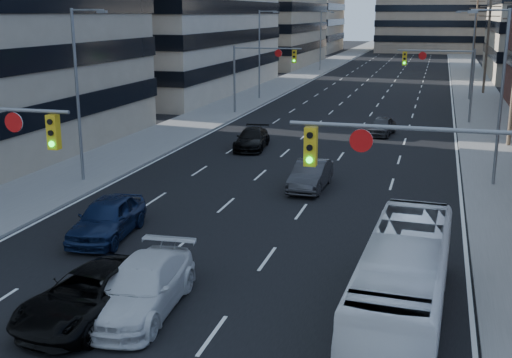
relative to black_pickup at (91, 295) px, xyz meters
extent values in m
cube|color=black|center=(2.00, 123.92, -0.73)|extent=(18.00, 300.00, 0.02)
cube|color=slate|center=(-9.50, 123.92, -0.66)|extent=(5.00, 300.00, 0.15)
cube|color=slate|center=(13.50, 123.92, -0.66)|extent=(5.00, 300.00, 0.15)
cube|color=gray|center=(-22.00, 93.92, 7.26)|extent=(20.00, 30.00, 16.00)
cube|color=#ADA089|center=(-26.00, 133.92, 9.26)|extent=(24.00, 24.00, 20.00)
cube|color=gold|center=(-2.10, 1.92, 4.41)|extent=(0.35, 0.28, 1.10)
cylinder|color=black|center=(-2.10, 1.76, 4.76)|extent=(0.18, 0.06, 0.18)
cylinder|color=black|center=(-2.10, 1.76, 4.41)|extent=(0.18, 0.06, 0.18)
cylinder|color=#0CE526|center=(-2.10, 1.76, 4.06)|extent=(0.18, 0.06, 0.18)
cylinder|color=white|center=(-3.50, 1.89, 4.66)|extent=(0.64, 0.06, 0.64)
cylinder|color=slate|center=(8.75, 1.92, 5.06)|extent=(6.50, 0.12, 0.12)
cube|color=gold|center=(6.10, 1.92, 4.41)|extent=(0.35, 0.28, 1.10)
cylinder|color=black|center=(6.10, 1.76, 4.76)|extent=(0.18, 0.06, 0.18)
cylinder|color=black|center=(6.10, 1.76, 4.41)|extent=(0.18, 0.06, 0.18)
cylinder|color=#0CE526|center=(6.10, 1.76, 4.06)|extent=(0.18, 0.06, 0.18)
cylinder|color=white|center=(7.50, 1.89, 4.66)|extent=(0.64, 0.06, 0.64)
cylinder|color=slate|center=(-8.00, 38.92, 2.26)|extent=(0.18, 0.18, 6.00)
cylinder|color=slate|center=(-5.00, 38.92, 5.06)|extent=(6.00, 0.12, 0.12)
cube|color=gold|center=(-2.60, 38.92, 4.41)|extent=(0.35, 0.28, 1.10)
cylinder|color=black|center=(-2.60, 38.76, 4.76)|extent=(0.18, 0.06, 0.18)
cylinder|color=black|center=(-2.60, 38.76, 4.41)|extent=(0.18, 0.06, 0.18)
cylinder|color=#0CE526|center=(-2.60, 38.76, 4.06)|extent=(0.18, 0.06, 0.18)
cylinder|color=white|center=(-4.00, 38.89, 4.66)|extent=(0.64, 0.06, 0.64)
cylinder|color=slate|center=(12.00, 38.92, 2.26)|extent=(0.18, 0.18, 6.00)
cylinder|color=slate|center=(9.00, 38.92, 5.06)|extent=(6.00, 0.12, 0.12)
cube|color=gold|center=(6.60, 38.92, 4.41)|extent=(0.35, 0.28, 1.10)
cylinder|color=black|center=(6.60, 38.76, 4.76)|extent=(0.18, 0.06, 0.18)
cylinder|color=black|center=(6.60, 38.76, 4.41)|extent=(0.18, 0.06, 0.18)
cylinder|color=#0CE526|center=(6.60, 38.76, 4.06)|extent=(0.18, 0.06, 0.18)
cylinder|color=white|center=(8.00, 38.89, 4.66)|extent=(0.64, 0.06, 0.64)
cylinder|color=#4C3D2D|center=(14.20, 59.92, 4.76)|extent=(0.28, 0.28, 11.00)
cube|color=#4C3D2D|center=(14.20, 59.92, 8.66)|extent=(2.20, 0.10, 0.10)
cube|color=#4C3D2D|center=(14.20, 59.92, 7.66)|extent=(2.20, 0.10, 0.10)
cylinder|color=#4C3D2D|center=(14.20, 89.92, 4.76)|extent=(0.28, 0.28, 11.00)
cube|color=#4C3D2D|center=(14.20, 89.92, 9.66)|extent=(2.20, 0.10, 0.10)
cube|color=#4C3D2D|center=(14.20, 89.92, 8.66)|extent=(2.20, 0.10, 0.10)
cube|color=#4C3D2D|center=(14.20, 89.92, 7.66)|extent=(2.20, 0.10, 0.10)
cylinder|color=slate|center=(-8.50, 13.92, 3.76)|extent=(0.16, 0.16, 9.00)
cylinder|color=slate|center=(-7.60, 13.92, 8.16)|extent=(1.80, 0.10, 0.10)
cube|color=slate|center=(-6.80, 13.92, 8.08)|extent=(0.50, 0.22, 0.14)
cylinder|color=slate|center=(-8.50, 48.92, 3.76)|extent=(0.16, 0.16, 9.00)
cylinder|color=slate|center=(-7.60, 48.92, 8.16)|extent=(1.80, 0.10, 0.10)
cube|color=slate|center=(-6.80, 48.92, 8.08)|extent=(0.50, 0.22, 0.14)
cylinder|color=slate|center=(-8.50, 83.92, 3.76)|extent=(0.16, 0.16, 9.00)
cylinder|color=slate|center=(-7.60, 83.92, 8.16)|extent=(1.80, 0.10, 0.10)
cube|color=slate|center=(-6.80, 83.92, 8.08)|extent=(0.50, 0.22, 0.14)
cylinder|color=slate|center=(12.50, 18.92, 3.76)|extent=(0.16, 0.16, 9.00)
cylinder|color=slate|center=(11.60, 18.92, 8.16)|extent=(1.80, 0.10, 0.10)
cube|color=slate|center=(10.80, 18.92, 8.08)|extent=(0.50, 0.22, 0.14)
cylinder|color=slate|center=(12.50, 53.92, 3.76)|extent=(0.16, 0.16, 9.00)
cylinder|color=slate|center=(11.60, 53.92, 8.16)|extent=(1.80, 0.10, 0.10)
cube|color=slate|center=(10.80, 53.92, 8.08)|extent=(0.50, 0.22, 0.14)
imported|color=black|center=(0.00, 0.00, 0.00)|extent=(3.12, 5.57, 1.47)
imported|color=silver|center=(1.24, 0.84, 0.03)|extent=(2.48, 5.42, 1.54)
imported|color=white|center=(8.85, 2.09, 0.59)|extent=(2.66, 9.64, 2.66)
imported|color=#0E1B3A|center=(-2.98, 6.47, 0.08)|extent=(2.43, 4.98, 1.64)
imported|color=#302F32|center=(3.44, 15.90, -0.01)|extent=(1.66, 4.45, 1.45)
imported|color=black|center=(-2.24, 24.65, -0.06)|extent=(2.33, 4.80, 1.35)
imported|color=#353538|center=(5.58, 32.02, -0.06)|extent=(2.07, 4.15, 1.36)
camera|label=1|loc=(9.43, -15.40, 8.05)|focal=45.00mm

